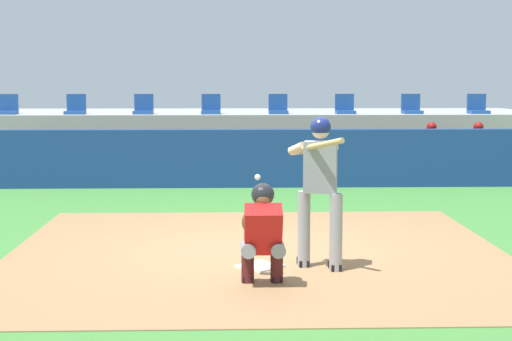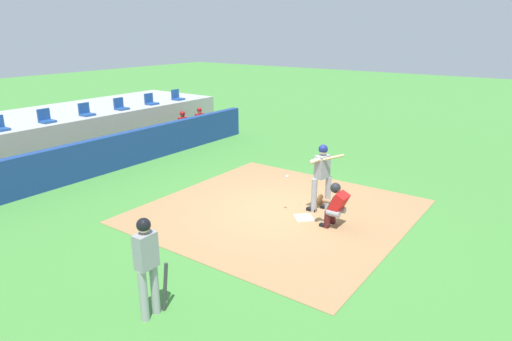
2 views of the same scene
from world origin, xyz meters
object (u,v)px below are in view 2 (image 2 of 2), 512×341
object	(u,v)px
dugout_player_1	(202,122)
stadium_seat_3	(46,119)
batter_at_plate	(322,174)
catcher_crouched	(334,203)
stadium_seat_4	(86,112)
stadium_seat_6	(151,101)
stadium_seat_5	(121,106)
stadium_seat_7	(177,97)
on_deck_batter	(147,262)
home_plate	(304,218)
dugout_player_0	(185,126)

from	to	relation	value
dugout_player_1	stadium_seat_3	size ratio (longest dim) A/B	2.71
batter_at_plate	catcher_crouched	xyz separation A→B (m)	(-0.70, -0.72, -0.43)
stadium_seat_4	stadium_seat_6	bearing A→B (deg)	0.00
stadium_seat_5	stadium_seat_6	xyz separation A→B (m)	(1.63, 0.00, 0.00)
stadium_seat_6	stadium_seat_7	distance (m)	1.62
on_deck_batter	stadium_seat_5	distance (m)	12.53
stadium_seat_6	on_deck_batter	bearing A→B (deg)	-131.82
home_plate	batter_at_plate	distance (m)	1.23
batter_at_plate	stadium_seat_3	xyz separation A→B (m)	(-1.50, 10.27, 0.50)
catcher_crouched	stadium_seat_4	bearing A→B (deg)	85.73
stadium_seat_6	home_plate	bearing A→B (deg)	-111.76
stadium_seat_3	catcher_crouched	bearing A→B (deg)	-85.82
stadium_seat_7	on_deck_batter	bearing A→B (deg)	-136.55
catcher_crouched	stadium_seat_3	size ratio (longest dim) A/B	3.55
stadium_seat_4	stadium_seat_5	size ratio (longest dim) A/B	1.00
dugout_player_1	on_deck_batter	bearing A→B (deg)	-141.41
home_plate	stadium_seat_3	world-z (taller)	stadium_seat_3
stadium_seat_3	stadium_seat_6	size ratio (longest dim) A/B	1.00
catcher_crouched	dugout_player_0	bearing A→B (deg)	65.43
catcher_crouched	stadium_seat_5	distance (m)	11.30
dugout_player_1	stadium_seat_7	distance (m)	2.28
dugout_player_0	stadium_seat_6	bearing A→B (deg)	90.71
stadium_seat_3	stadium_seat_4	world-z (taller)	same
stadium_seat_4	dugout_player_1	bearing A→B (deg)	-25.23
dugout_player_0	stadium_seat_4	bearing A→B (deg)	148.15
on_deck_batter	dugout_player_1	distance (m)	12.93
on_deck_batter	stadium_seat_3	xyz separation A→B (m)	(4.16, 10.09, 0.51)
home_plate	stadium_seat_7	xyz separation A→B (m)	(5.69, 10.18, 1.51)
home_plate	batter_at_plate	size ratio (longest dim) A/B	0.24
dugout_player_0	stadium_seat_7	bearing A→B (deg)	51.82
stadium_seat_7	batter_at_plate	bearing A→B (deg)	-115.94
stadium_seat_6	stadium_seat_7	bearing A→B (deg)	0.00
dugout_player_0	stadium_seat_3	xyz separation A→B (m)	(-4.90, 2.03, 0.86)
home_plate	stadium_seat_6	bearing A→B (deg)	68.24
stadium_seat_3	stadium_seat_4	xyz separation A→B (m)	(1.62, 0.00, 0.00)
batter_at_plate	dugout_player_1	xyz separation A→B (m)	(4.44, 8.24, -0.36)
stadium_seat_6	stadium_seat_7	world-z (taller)	same
stadium_seat_3	stadium_seat_4	bearing A→B (deg)	0.00
home_plate	stadium_seat_5	size ratio (longest dim) A/B	0.92
dugout_player_0	stadium_seat_6	world-z (taller)	stadium_seat_6
batter_at_plate	stadium_seat_7	bearing A→B (deg)	64.06
home_plate	dugout_player_0	size ratio (longest dim) A/B	0.34
catcher_crouched	stadium_seat_4	distance (m)	11.06
on_deck_batter	dugout_player_1	xyz separation A→B (m)	(10.10, 8.06, -0.35)
on_deck_batter	dugout_player_0	world-z (taller)	on_deck_batter
on_deck_batter	batter_at_plate	bearing A→B (deg)	-1.82
on_deck_batter	stadium_seat_7	size ratio (longest dim) A/B	3.72
on_deck_batter	stadium_seat_6	bearing A→B (deg)	48.18
on_deck_batter	stadium_seat_5	bearing A→B (deg)	53.73
home_plate	stadium_seat_5	bearing A→B (deg)	76.53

